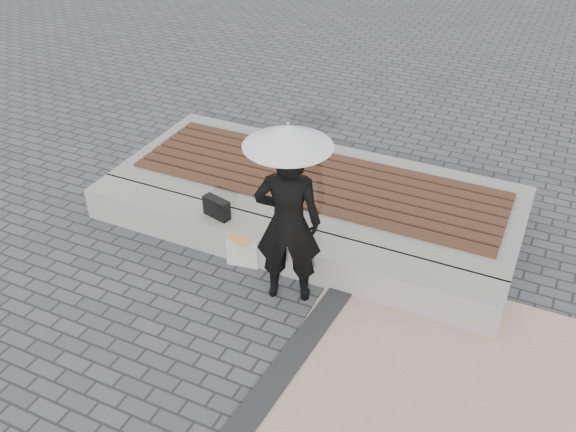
# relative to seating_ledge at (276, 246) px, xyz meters

# --- Properties ---
(ground) EXTENTS (80.00, 80.00, 0.00)m
(ground) POSITION_rel_seating_ledge_xyz_m (0.00, -1.60, -0.20)
(ground) COLOR #4E4E53
(ground) RESTS_ON ground
(edging_band) EXTENTS (0.61, 5.20, 0.04)m
(edging_band) POSITION_rel_seating_ledge_xyz_m (0.75, -2.10, -0.18)
(edging_band) COLOR #2A2B2D
(edging_band) RESTS_ON ground
(seating_ledge) EXTENTS (5.00, 0.45, 0.40)m
(seating_ledge) POSITION_rel_seating_ledge_xyz_m (0.00, 0.00, 0.00)
(seating_ledge) COLOR gray
(seating_ledge) RESTS_ON ground
(timber_platform) EXTENTS (5.00, 2.00, 0.40)m
(timber_platform) POSITION_rel_seating_ledge_xyz_m (0.00, 1.20, 0.00)
(timber_platform) COLOR #9B9B96
(timber_platform) RESTS_ON ground
(timber_decking) EXTENTS (4.60, 1.40, 0.04)m
(timber_decking) POSITION_rel_seating_ledge_xyz_m (0.00, 1.20, 0.22)
(timber_decking) COLOR #54311E
(timber_decking) RESTS_ON timber_platform
(woman) EXTENTS (0.77, 0.63, 1.83)m
(woman) POSITION_rel_seating_ledge_xyz_m (0.37, -0.47, 0.71)
(woman) COLOR black
(woman) RESTS_ON ground
(parasol) EXTENTS (0.84, 0.84, 1.08)m
(parasol) POSITION_rel_seating_ledge_xyz_m (0.37, -0.47, 1.68)
(parasol) COLOR silver
(parasol) RESTS_ON ground
(handbag) EXTENTS (0.35, 0.20, 0.24)m
(handbag) POSITION_rel_seating_ledge_xyz_m (-0.74, -0.02, 0.32)
(handbag) COLOR black
(handbag) RESTS_ON seating_ledge
(canvas_tote) EXTENTS (0.38, 0.21, 0.38)m
(canvas_tote) POSITION_rel_seating_ledge_xyz_m (-0.30, -0.20, -0.01)
(canvas_tote) COLOR #BCBCB7
(canvas_tote) RESTS_ON ground
(magazine) EXTENTS (0.32, 0.27, 0.01)m
(magazine) POSITION_rel_seating_ledge_xyz_m (-0.30, -0.25, 0.19)
(magazine) COLOR #E53751
(magazine) RESTS_ON canvas_tote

